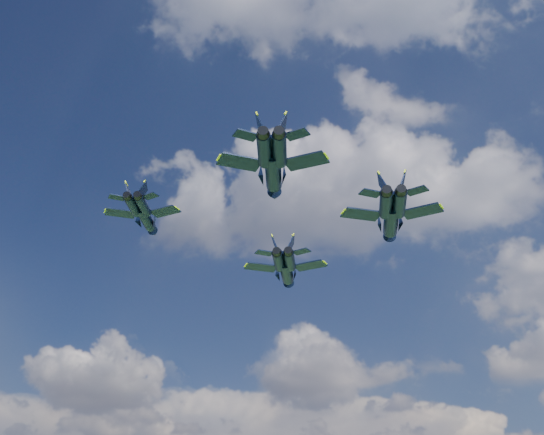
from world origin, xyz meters
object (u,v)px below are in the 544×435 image
at_px(jet_left, 146,219).
at_px(jet_right, 391,221).
at_px(jet_lead, 287,272).
at_px(jet_slot, 273,173).

bearing_deg(jet_left, jet_right, -0.33).
height_order(jet_left, jet_right, jet_left).
distance_m(jet_lead, jet_right, 23.68).
relative_size(jet_left, jet_right, 0.80).
distance_m(jet_lead, jet_slot, 31.80).
height_order(jet_lead, jet_left, jet_left).
relative_size(jet_lead, jet_slot, 1.01).
xyz_separation_m(jet_lead, jet_left, (-14.49, -21.21, 1.44)).
xyz_separation_m(jet_right, jet_slot, (-11.71, -16.14, 0.38)).
distance_m(jet_left, jet_slot, 23.37).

